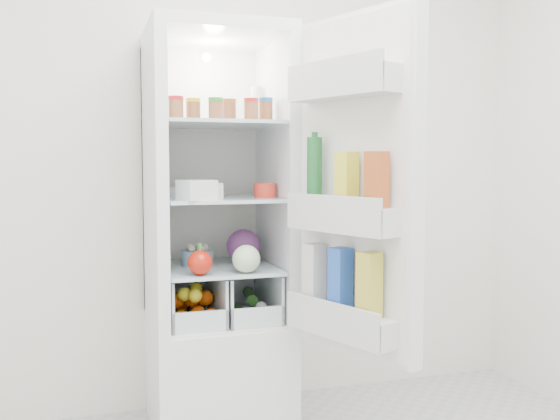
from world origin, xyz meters
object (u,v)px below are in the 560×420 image
object	(u,v)px
mushroom_bowl	(197,258)
fridge_door	(353,194)
refrigerator	(215,282)
red_cabbage	(243,246)

from	to	relation	value
mushroom_bowl	fridge_door	size ratio (longest dim) A/B	0.11
refrigerator	red_cabbage	distance (m)	0.21
fridge_door	mushroom_bowl	bearing A→B (deg)	18.34
refrigerator	red_cabbage	bearing A→B (deg)	-5.12
mushroom_bowl	fridge_door	distance (m)	0.84
red_cabbage	mushroom_bowl	bearing A→B (deg)	179.06
red_cabbage	fridge_door	distance (m)	0.72
refrigerator	red_cabbage	xyz separation A→B (m)	(0.13, -0.01, 0.16)
refrigerator	mushroom_bowl	world-z (taller)	refrigerator
red_cabbage	mushroom_bowl	xyz separation A→B (m)	(-0.22, 0.00, -0.04)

